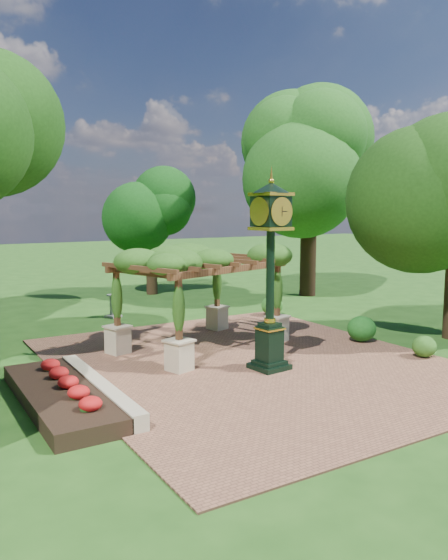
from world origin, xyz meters
TOP-DOWN VIEW (x-y plane):
  - ground at (0.00, 0.00)m, footprint 120.00×120.00m
  - brick_plaza at (0.00, 1.00)m, footprint 10.00×12.00m
  - border_wall at (-4.60, 0.50)m, footprint 0.35×5.00m
  - flower_bed at (-5.50, 0.50)m, footprint 1.50×5.00m
  - pedestal_clock at (0.03, 0.19)m, footprint 1.10×1.10m
  - pergola at (-0.40, 3.23)m, footprint 5.82×4.54m
  - sundial at (-1.06, 9.33)m, footprint 0.68×0.68m
  - shrub_front at (4.57, -1.20)m, footprint 0.69×0.69m
  - shrub_mid at (4.41, 1.12)m, footprint 1.22×1.22m
  - shrub_back at (4.54, 6.21)m, footprint 1.13×1.13m
  - tree_north at (2.74, 14.08)m, footprint 3.34×3.34m
  - tree_east_far at (9.28, 9.64)m, footprint 5.10×5.10m

SIDE VIEW (x-z plane):
  - ground at x=0.00m, z-range 0.00..0.00m
  - brick_plaza at x=0.00m, z-range 0.00..0.04m
  - flower_bed at x=-5.50m, z-range 0.00..0.36m
  - border_wall at x=-4.60m, z-range 0.00..0.40m
  - shrub_front at x=4.57m, z-range 0.04..0.66m
  - sundial at x=-1.06m, z-range -0.06..0.87m
  - shrub_back at x=4.54m, z-range 0.04..0.83m
  - shrub_mid at x=4.41m, z-range 0.04..0.87m
  - pergola at x=-0.40m, z-range 1.04..4.25m
  - pedestal_clock at x=0.03m, z-range 0.49..5.56m
  - tree_north at x=2.74m, z-range 1.08..6.93m
  - tree_east_far at x=9.28m, z-range 1.94..12.37m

